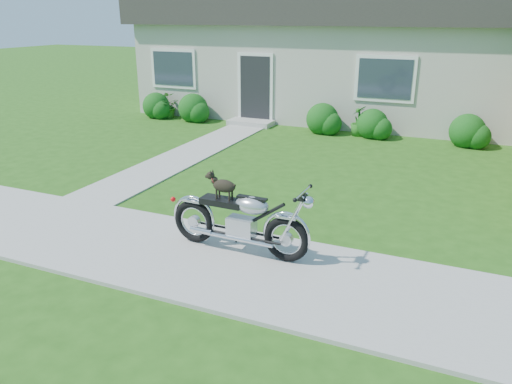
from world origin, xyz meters
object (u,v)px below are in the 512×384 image
at_px(motorcycle_with_dog, 241,219).
at_px(potted_plant_left, 167,106).
at_px(potted_plant_right, 359,121).
at_px(house, 329,49).

bearing_deg(motorcycle_with_dog, potted_plant_left, 130.32).
bearing_deg(motorcycle_with_dog, potted_plant_right, 92.21).
relative_size(house, potted_plant_right, 14.62).
xyz_separation_m(potted_plant_left, motorcycle_with_dog, (6.60, -8.19, 0.15)).
xyz_separation_m(house, potted_plant_left, (-4.55, -3.44, -1.76)).
bearing_deg(potted_plant_left, potted_plant_right, 0.00).
bearing_deg(house, potted_plant_left, -142.90).
distance_m(house, potted_plant_left, 5.97).
height_order(potted_plant_right, motorcycle_with_dog, motorcycle_with_dog).
distance_m(potted_plant_left, motorcycle_with_dog, 10.52).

